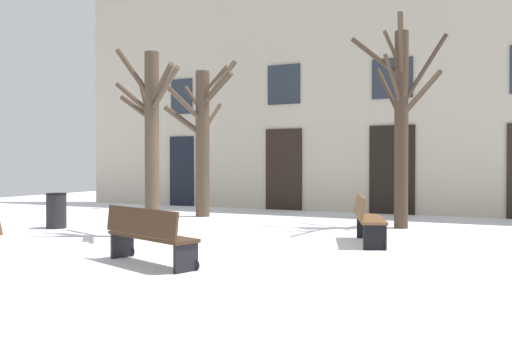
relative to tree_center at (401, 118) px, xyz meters
The scene contains 9 objects.
ground_plane 5.33m from the tree_center, 124.57° to the right, with size 30.34×30.34×0.00m, color white.
building_facade 4.73m from the tree_center, 126.35° to the left, with size 18.96×0.60×8.31m.
tree_center is the anchor object (origin of this frame).
tree_near_facade 5.77m from the tree_center, 141.40° to the right, with size 2.05×1.48×3.91m.
tree_left_of_center 5.62m from the tree_center, behind, with size 2.25×2.24×4.58m.
streetlamp 8.72m from the tree_center, 167.69° to the left, with size 0.30×0.30×3.89m.
litter_bin 8.37m from the tree_center, 155.31° to the right, with size 0.48×0.48×0.82m.
bench_near_center_tree 3.43m from the tree_center, 93.68° to the right, with size 0.96×1.69×0.91m.
bench_back_to_back_left 7.05m from the tree_center, 113.62° to the right, with size 1.85×1.04×0.87m.
Camera 1 is at (4.76, -8.90, 1.54)m, focal length 37.40 mm.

